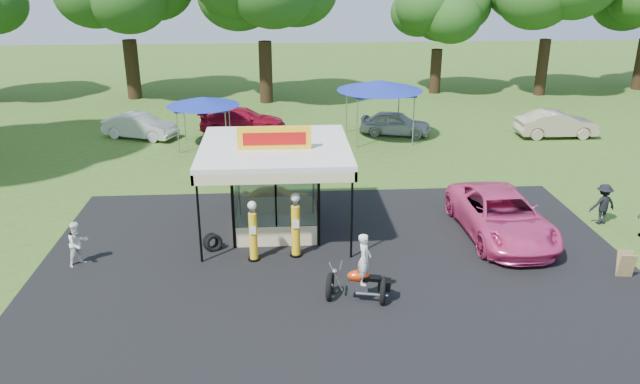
{
  "coord_description": "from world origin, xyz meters",
  "views": [
    {
      "loc": [
        -1.79,
        -16.77,
        9.77
      ],
      "look_at": [
        -0.42,
        4.0,
        1.89
      ],
      "focal_mm": 35.0,
      "sensor_mm": 36.0,
      "label": 1
    }
  ],
  "objects_px": {
    "bg_car_b": "(243,121)",
    "bg_car_c": "(396,123)",
    "bg_car_a": "(140,126)",
    "spectator_east_a": "(603,204)",
    "pink_sedan": "(501,216)",
    "spectator_west": "(78,244)",
    "gas_pump_left": "(253,233)",
    "a_frame_sign": "(626,265)",
    "tent_east": "(380,86)",
    "kiosk_car": "(277,197)",
    "gas_station_kiosk": "(276,186)",
    "motorcycle": "(361,274)",
    "gas_pump_right": "(296,227)",
    "tent_west": "(203,102)",
    "bg_car_e": "(557,124)"
  },
  "relations": [
    {
      "from": "gas_pump_left",
      "to": "motorcycle",
      "type": "relative_size",
      "value": 0.96
    },
    {
      "from": "gas_station_kiosk",
      "to": "gas_pump_left",
      "type": "bearing_deg",
      "value": -107.33
    },
    {
      "from": "gas_pump_left",
      "to": "tent_east",
      "type": "relative_size",
      "value": 0.46
    },
    {
      "from": "spectator_west",
      "to": "bg_car_a",
      "type": "bearing_deg",
      "value": 45.45
    },
    {
      "from": "bg_car_b",
      "to": "bg_car_c",
      "type": "bearing_deg",
      "value": -94.74
    },
    {
      "from": "pink_sedan",
      "to": "tent_east",
      "type": "bearing_deg",
      "value": 98.76
    },
    {
      "from": "gas_pump_left",
      "to": "tent_west",
      "type": "xyz_separation_m",
      "value": [
        -3.11,
        14.05,
        1.42
      ]
    },
    {
      "from": "gas_pump_right",
      "to": "bg_car_e",
      "type": "height_order",
      "value": "gas_pump_right"
    },
    {
      "from": "gas_pump_right",
      "to": "pink_sedan",
      "type": "distance_m",
      "value": 7.71
    },
    {
      "from": "gas_station_kiosk",
      "to": "gas_pump_left",
      "type": "height_order",
      "value": "gas_station_kiosk"
    },
    {
      "from": "tent_east",
      "to": "spectator_west",
      "type": "bearing_deg",
      "value": -130.01
    },
    {
      "from": "bg_car_c",
      "to": "kiosk_car",
      "type": "bearing_deg",
      "value": 165.01
    },
    {
      "from": "bg_car_c",
      "to": "spectator_east_a",
      "type": "bearing_deg",
      "value": -139.65
    },
    {
      "from": "spectator_east_a",
      "to": "bg_car_a",
      "type": "xyz_separation_m",
      "value": [
        -20.39,
        13.61,
        -0.11
      ]
    },
    {
      "from": "pink_sedan",
      "to": "tent_west",
      "type": "xyz_separation_m",
      "value": [
        -12.16,
        12.64,
        1.64
      ]
    },
    {
      "from": "gas_station_kiosk",
      "to": "tent_west",
      "type": "bearing_deg",
      "value": 108.63
    },
    {
      "from": "gas_pump_left",
      "to": "a_frame_sign",
      "type": "distance_m",
      "value": 12.2
    },
    {
      "from": "pink_sedan",
      "to": "tent_east",
      "type": "xyz_separation_m",
      "value": [
        -2.48,
        13.49,
        2.21
      ]
    },
    {
      "from": "bg_car_e",
      "to": "bg_car_a",
      "type": "bearing_deg",
      "value": 87.18
    },
    {
      "from": "bg_car_c",
      "to": "spectator_west",
      "type": "bearing_deg",
      "value": 156.27
    },
    {
      "from": "kiosk_car",
      "to": "spectator_east_a",
      "type": "relative_size",
      "value": 1.74
    },
    {
      "from": "a_frame_sign",
      "to": "gas_pump_right",
      "type": "bearing_deg",
      "value": 177.44
    },
    {
      "from": "a_frame_sign",
      "to": "spectator_west",
      "type": "distance_m",
      "value": 17.99
    },
    {
      "from": "bg_car_a",
      "to": "spectator_east_a",
      "type": "bearing_deg",
      "value": -102.2
    },
    {
      "from": "gas_pump_left",
      "to": "bg_car_e",
      "type": "bearing_deg",
      "value": 40.88
    },
    {
      "from": "gas_station_kiosk",
      "to": "spectator_west",
      "type": "height_order",
      "value": "gas_station_kiosk"
    },
    {
      "from": "gas_station_kiosk",
      "to": "pink_sedan",
      "type": "relative_size",
      "value": 0.91
    },
    {
      "from": "gas_pump_right",
      "to": "tent_east",
      "type": "height_order",
      "value": "tent_east"
    },
    {
      "from": "spectator_east_a",
      "to": "bg_car_e",
      "type": "relative_size",
      "value": 0.35
    },
    {
      "from": "gas_station_kiosk",
      "to": "tent_east",
      "type": "height_order",
      "value": "gas_station_kiosk"
    },
    {
      "from": "spectator_west",
      "to": "bg_car_b",
      "type": "distance_m",
      "value": 17.28
    },
    {
      "from": "bg_car_c",
      "to": "tent_east",
      "type": "height_order",
      "value": "tent_east"
    },
    {
      "from": "gas_pump_left",
      "to": "a_frame_sign",
      "type": "relative_size",
      "value": 2.49
    },
    {
      "from": "tent_west",
      "to": "motorcycle",
      "type": "bearing_deg",
      "value": -69.19
    },
    {
      "from": "bg_car_a",
      "to": "tent_west",
      "type": "relative_size",
      "value": 1.09
    },
    {
      "from": "gas_station_kiosk",
      "to": "tent_east",
      "type": "bearing_deg",
      "value": 64.92
    },
    {
      "from": "bg_car_b",
      "to": "tent_east",
      "type": "height_order",
      "value": "tent_east"
    },
    {
      "from": "bg_car_b",
      "to": "tent_west",
      "type": "bearing_deg",
      "value": 146.71
    },
    {
      "from": "a_frame_sign",
      "to": "tent_west",
      "type": "xyz_separation_m",
      "value": [
        -15.13,
        16.03,
        2.02
      ]
    },
    {
      "from": "bg_car_a",
      "to": "tent_east",
      "type": "xyz_separation_m",
      "value": [
        13.58,
        -1.04,
        2.34
      ]
    },
    {
      "from": "spectator_east_a",
      "to": "bg_car_a",
      "type": "height_order",
      "value": "spectator_east_a"
    },
    {
      "from": "bg_car_c",
      "to": "pink_sedan",
      "type": "bearing_deg",
      "value": -157.3
    },
    {
      "from": "pink_sedan",
      "to": "spectator_west",
      "type": "xyz_separation_m",
      "value": [
        -14.9,
        -1.31,
        -0.05
      ]
    },
    {
      "from": "gas_pump_right",
      "to": "bg_car_b",
      "type": "height_order",
      "value": "gas_pump_right"
    },
    {
      "from": "bg_car_b",
      "to": "tent_west",
      "type": "distance_m",
      "value": 3.73
    },
    {
      "from": "pink_sedan",
      "to": "bg_car_b",
      "type": "distance_m",
      "value": 18.44
    },
    {
      "from": "kiosk_car",
      "to": "spectator_west",
      "type": "bearing_deg",
      "value": 124.88
    },
    {
      "from": "motorcycle",
      "to": "bg_car_c",
      "type": "relative_size",
      "value": 0.57
    },
    {
      "from": "spectator_west",
      "to": "gas_station_kiosk",
      "type": "bearing_deg",
      "value": -28.69
    },
    {
      "from": "kiosk_car",
      "to": "bg_car_b",
      "type": "distance_m",
      "value": 12.18
    }
  ]
}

